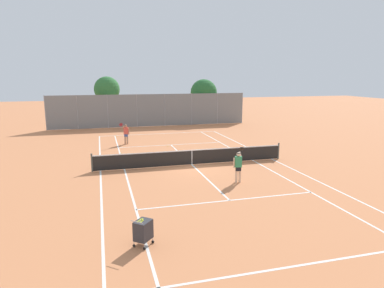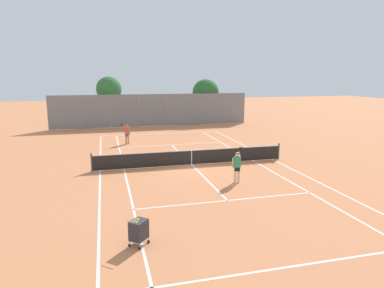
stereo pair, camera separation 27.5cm
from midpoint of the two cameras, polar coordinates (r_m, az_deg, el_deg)
ground_plane at (r=21.27m, az=-0.39°, el=-3.47°), size 120.00×120.00×0.00m
court_line_markings at (r=21.27m, az=-0.39°, el=-3.46°), size 11.10×23.90×0.01m
tennis_net at (r=21.15m, az=-0.39°, el=-2.14°), size 12.00×0.10×1.07m
ball_cart at (r=11.55m, az=-8.85°, el=-13.98°), size 0.76×0.77×0.96m
player_near_side at (r=17.77m, az=7.28°, el=-3.47°), size 0.77×0.71×1.77m
player_far_left at (r=27.94m, az=-11.23°, el=1.84°), size 0.81×0.70×1.77m
loose_tennis_ball_0 at (r=24.31m, az=-12.79°, el=-1.78°), size 0.07×0.07×0.07m
loose_tennis_ball_1 at (r=24.74m, az=-12.03°, el=-1.53°), size 0.07×0.07×0.07m
loose_tennis_ball_2 at (r=25.43m, az=8.82°, el=-1.06°), size 0.07×0.07×0.07m
loose_tennis_ball_3 at (r=26.74m, az=-4.34°, el=-0.34°), size 0.07×0.07×0.07m
loose_tennis_ball_4 at (r=31.70m, az=-12.80°, el=1.26°), size 0.07×0.07×0.07m
back_fence at (r=37.29m, az=-7.06°, el=5.60°), size 21.28×0.08×3.49m
tree_behind_left at (r=39.09m, az=-14.26°, el=8.71°), size 2.77×2.77×5.34m
tree_behind_right at (r=40.24m, az=1.66°, el=8.40°), size 3.07×3.07×5.02m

